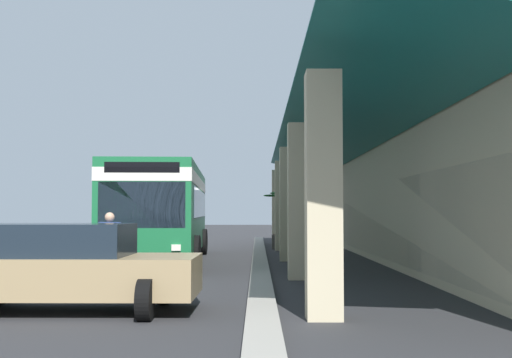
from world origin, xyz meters
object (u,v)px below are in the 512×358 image
parked_sedan_tan (63,267)px  potted_palm (280,232)px  transit_bus (163,207)px  pedestrian (109,244)px

parked_sedan_tan → potted_palm: size_ratio=1.70×
parked_sedan_tan → potted_palm: potted_palm is taller
transit_bus → potted_palm: size_ratio=4.35×
parked_sedan_tan → pedestrian: (-3.88, -0.12, 0.18)m
parked_sedan_tan → pedestrian: 3.89m
transit_bus → parked_sedan_tan: (11.26, -0.00, -1.10)m
pedestrian → potted_palm: bearing=162.9°
parked_sedan_tan → potted_palm: 18.72m
parked_sedan_tan → pedestrian: size_ratio=2.67×
transit_bus → pedestrian: size_ratio=6.83×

